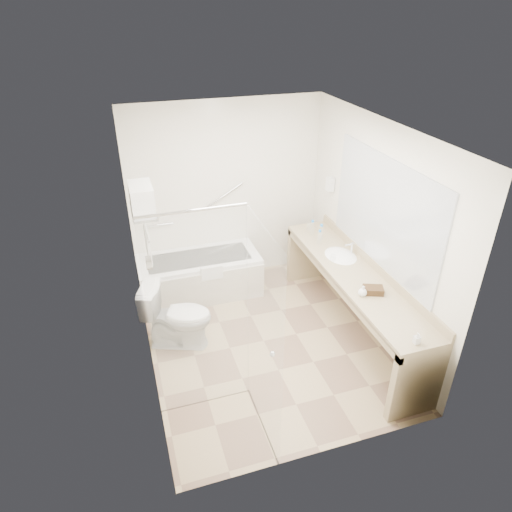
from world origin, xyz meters
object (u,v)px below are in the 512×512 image
object	(u,v)px
water_bottle_left	(319,238)
bathtub	(200,275)
vanity_counter	(352,288)
toilet	(178,316)
amenity_basket	(373,290)

from	to	relation	value
water_bottle_left	bathtub	bearing A→B (deg)	155.85
vanity_counter	toilet	xyz separation A→B (m)	(-1.97, 0.43, -0.25)
bathtub	toilet	world-z (taller)	toilet
bathtub	vanity_counter	size ratio (longest dim) A/B	0.59
amenity_basket	vanity_counter	bearing A→B (deg)	88.40
vanity_counter	water_bottle_left	distance (m)	0.81
bathtub	amenity_basket	world-z (taller)	amenity_basket
toilet	water_bottle_left	xyz separation A→B (m)	(1.88, 0.32, 0.56)
bathtub	water_bottle_left	world-z (taller)	water_bottle_left
toilet	amenity_basket	size ratio (longest dim) A/B	3.80
toilet	water_bottle_left	size ratio (longest dim) A/B	3.96
water_bottle_left	toilet	bearing A→B (deg)	-170.26
vanity_counter	toilet	bearing A→B (deg)	167.84
amenity_basket	water_bottle_left	size ratio (longest dim) A/B	1.04
toilet	water_bottle_left	world-z (taller)	water_bottle_left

